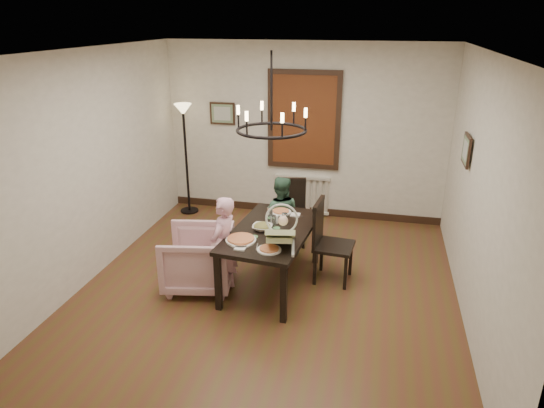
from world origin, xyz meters
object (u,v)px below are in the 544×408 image
at_px(elderly_woman, 224,254).
at_px(floor_lamp, 186,161).
at_px(chair_far, 291,213).
at_px(chair_right, 334,242).
at_px(armchair, 198,259).
at_px(dining_table, 271,236).
at_px(baby_bouncer, 281,232).
at_px(drinking_glass, 273,221).
at_px(seated_man, 280,223).

relative_size(elderly_woman, floor_lamp, 0.56).
height_order(chair_far, chair_right, chair_right).
height_order(chair_far, floor_lamp, floor_lamp).
bearing_deg(armchair, dining_table, 95.81).
relative_size(armchair, baby_bouncer, 1.59).
relative_size(dining_table, floor_lamp, 0.92).
bearing_deg(armchair, drinking_glass, 101.32).
xyz_separation_m(seated_man, baby_bouncer, (0.27, -1.25, 0.44)).
bearing_deg(armchair, baby_bouncer, 70.60).
xyz_separation_m(chair_right, seated_man, (-0.80, 0.56, -0.06)).
bearing_deg(chair_right, drinking_glass, 108.84).
bearing_deg(dining_table, elderly_woman, -144.36).
xyz_separation_m(baby_bouncer, drinking_glass, (-0.20, 0.51, -0.10)).
relative_size(armchair, seated_man, 0.87).
bearing_deg(dining_table, drinking_glass, 95.62).
xyz_separation_m(dining_table, chair_right, (0.73, 0.27, -0.13)).
distance_m(armchair, seated_man, 1.35).
xyz_separation_m(dining_table, drinking_glass, (0.00, 0.09, 0.16)).
xyz_separation_m(armchair, elderly_woman, (0.35, -0.04, 0.13)).
distance_m(elderly_woman, baby_bouncer, 0.83).
height_order(chair_right, armchair, chair_right).
bearing_deg(baby_bouncer, chair_right, 42.15).
bearing_deg(chair_right, seated_man, 60.47).
bearing_deg(baby_bouncer, drinking_glass, 101.09).
bearing_deg(armchair, chair_right, 97.72).
distance_m(chair_far, chair_right, 1.18).
xyz_separation_m(chair_far, chair_right, (0.71, -0.93, 0.05)).
xyz_separation_m(elderly_woman, seated_man, (0.44, 1.12, -0.03)).
bearing_deg(floor_lamp, chair_right, -33.65).
height_order(chair_far, drinking_glass, chair_far).
bearing_deg(chair_far, drinking_glass, -103.35).
bearing_deg(baby_bouncer, armchair, 160.77).
bearing_deg(floor_lamp, dining_table, -46.76).
xyz_separation_m(dining_table, seated_man, (-0.07, 0.83, -0.18)).
distance_m(dining_table, baby_bouncer, 0.53).
xyz_separation_m(chair_far, elderly_woman, (-0.53, -1.50, 0.03)).
xyz_separation_m(armchair, drinking_glass, (0.87, 0.34, 0.44)).
height_order(chair_right, drinking_glass, chair_right).
distance_m(seated_man, floor_lamp, 2.24).
xyz_separation_m(dining_table, elderly_woman, (-0.51, -0.29, -0.15)).
xyz_separation_m(elderly_woman, floor_lamp, (-1.40, 2.33, 0.40)).
relative_size(chair_right, elderly_woman, 1.05).
height_order(elderly_woman, seated_man, elderly_woman).
xyz_separation_m(chair_far, baby_bouncer, (0.18, -1.63, 0.43)).
height_order(chair_right, elderly_woman, chair_right).
distance_m(chair_right, baby_bouncer, 0.95).
xyz_separation_m(chair_right, armchair, (-1.60, -0.52, -0.15)).
bearing_deg(seated_man, elderly_woman, 64.46).
bearing_deg(dining_table, baby_bouncer, -58.77).
bearing_deg(chair_far, elderly_woman, -121.87).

